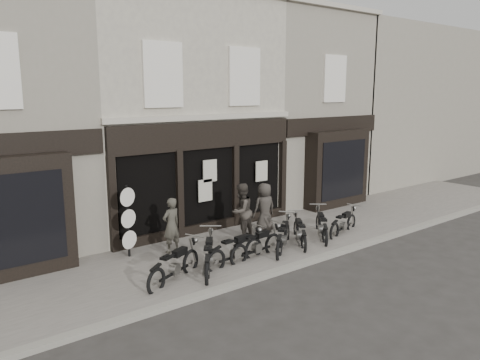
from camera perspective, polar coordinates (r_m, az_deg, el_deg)
ground_plane at (r=14.28m, az=2.84°, el=-9.32°), size 90.00×90.00×0.00m
pavement at (r=14.91m, az=0.56°, el=-8.18°), size 30.00×4.20×0.12m
kerb at (r=13.39m, az=6.39°, el=-10.47°), size 30.00×0.25×0.13m
central_building at (r=18.34m, az=-9.37°, el=8.07°), size 7.30×6.22×8.34m
neighbour_right at (r=22.06m, az=5.50°, el=8.50°), size 5.60×6.73×8.34m
filler_right at (r=28.33m, az=17.57°, el=8.67°), size 11.00×6.00×8.20m
motorcycle_0 at (r=12.36m, az=-7.95°, el=-10.61°), size 2.05×1.18×1.05m
motorcycle_1 at (r=12.89m, az=-3.81°, el=-9.54°), size 1.60×1.94×1.09m
motorcycle_2 at (r=13.39m, az=-0.50°, el=-8.83°), size 2.16×0.59×1.03m
motorcycle_3 at (r=13.87m, az=2.08°, el=-8.18°), size 2.10×0.57×1.01m
motorcycle_4 at (r=14.54m, az=5.29°, el=-7.21°), size 1.90×1.60×1.07m
motorcycle_5 at (r=15.19m, az=7.30°, el=-6.59°), size 1.40×1.79×0.99m
motorcycle_6 at (r=15.87m, az=9.91°, el=-5.83°), size 1.56×1.82×1.04m
motorcycle_7 at (r=16.49m, az=12.49°, el=-5.41°), size 1.94×0.80×0.95m
man_left at (r=14.18m, az=-8.37°, el=-5.48°), size 0.68×0.51×1.68m
man_centre at (r=15.31m, az=0.17°, el=-3.82°), size 1.07×0.94×1.85m
man_right at (r=16.06m, az=2.99°, el=-3.39°), size 0.88×0.62×1.71m
advert_sign_post at (r=14.01m, az=-13.46°, el=-5.28°), size 0.54×0.35×2.26m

